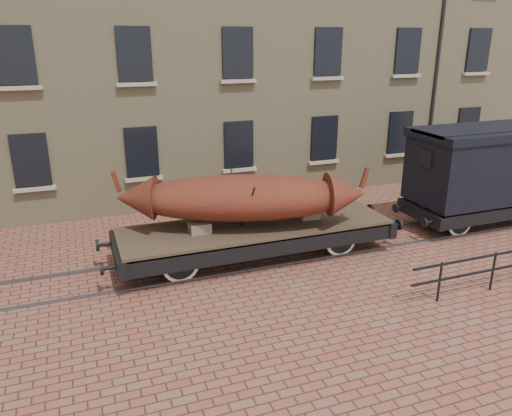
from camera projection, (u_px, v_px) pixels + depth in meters
name	position (u px, v px, depth m)	size (l,w,h in m)	color
ground	(262.00, 257.00, 14.20)	(90.00, 90.00, 0.00)	brown
warehouse_cream	(244.00, 10.00, 21.75)	(40.00, 10.19, 14.00)	tan
rail_track	(262.00, 256.00, 14.19)	(30.00, 1.52, 0.06)	#59595E
flatcar_wagon	(256.00, 231.00, 13.88)	(8.48, 2.30, 1.28)	#483A2D
iron_boat	(242.00, 197.00, 13.41)	(6.75, 3.52, 1.63)	maroon
goods_van	(493.00, 163.00, 16.19)	(6.25, 2.28, 3.23)	black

